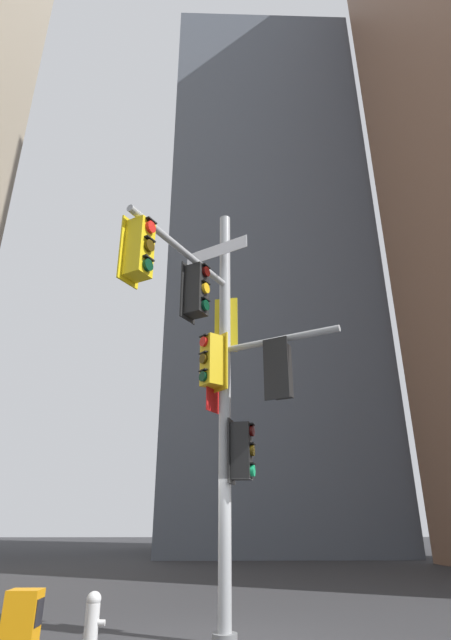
{
  "coord_description": "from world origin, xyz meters",
  "views": [
    {
      "loc": [
        -0.25,
        -8.95,
        1.79
      ],
      "look_at": [
        0.01,
        -0.05,
        5.58
      ],
      "focal_mm": 26.68,
      "sensor_mm": 36.0,
      "label": 1
    }
  ],
  "objects": [
    {
      "name": "building_mid_block",
      "position": [
        3.79,
        24.92,
        20.76
      ],
      "size": [
        14.04,
        14.04,
        41.51
      ],
      "primitive_type": "cube",
      "color": "#4C5460",
      "rests_on": "ground"
    },
    {
      "name": "signal_pole_assembly",
      "position": [
        -0.1,
        -0.45,
        4.6
      ],
      "size": [
        3.76,
        3.24,
        8.1
      ],
      "color": "#9EA0A3",
      "rests_on": "ground"
    },
    {
      "name": "fire_hydrant",
      "position": [
        -2.11,
        -0.09,
        0.4
      ],
      "size": [
        0.33,
        0.23,
        0.77
      ],
      "color": "silver",
      "rests_on": "ground"
    },
    {
      "name": "newspaper_box",
      "position": [
        -2.82,
        -1.28,
        0.47
      ],
      "size": [
        0.45,
        0.36,
        0.93
      ],
      "color": "orange",
      "rests_on": "ground"
    }
  ]
}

